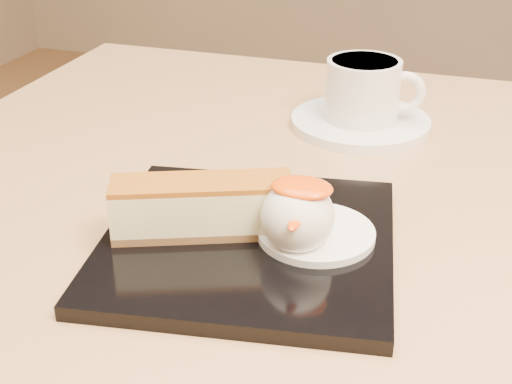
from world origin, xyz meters
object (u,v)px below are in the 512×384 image
(dessert_plate, at_px, (248,242))
(saucer, at_px, (360,122))
(coffee_cup, at_px, (365,89))
(table, at_px, (288,342))
(ice_cream_scoop, at_px, (298,216))
(cheesecake, at_px, (202,207))

(dessert_plate, xyz_separation_m, saucer, (0.04, 0.28, -0.00))
(coffee_cup, bearing_deg, saucer, 180.00)
(dessert_plate, bearing_deg, table, 82.58)
(table, xyz_separation_m, saucer, (0.03, 0.19, 0.16))
(coffee_cup, bearing_deg, dessert_plate, -105.34)
(dessert_plate, distance_m, coffee_cup, 0.28)
(ice_cream_scoop, height_order, saucer, ice_cream_scoop)
(ice_cream_scoop, distance_m, saucer, 0.28)
(cheesecake, relative_size, coffee_cup, 1.33)
(ice_cream_scoop, bearing_deg, saucer, 90.75)
(coffee_cup, bearing_deg, table, -105.56)
(table, distance_m, coffee_cup, 0.28)
(cheesecake, distance_m, saucer, 0.29)
(table, height_order, cheesecake, cheesecake)
(dessert_plate, height_order, ice_cream_scoop, ice_cream_scoop)
(dessert_plate, bearing_deg, saucer, 82.49)
(cheesecake, bearing_deg, dessert_plate, -14.04)
(table, bearing_deg, ice_cream_scoop, -72.29)
(cheesecake, xyz_separation_m, ice_cream_scoop, (0.07, -0.00, 0.00))
(cheesecake, bearing_deg, saucer, 53.57)
(cheesecake, bearing_deg, ice_cream_scoop, -22.17)
(table, xyz_separation_m, cheesecake, (-0.05, -0.09, 0.19))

